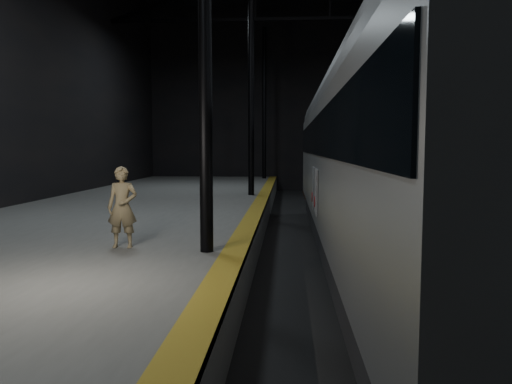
{
  "coord_description": "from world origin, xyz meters",
  "views": [
    {
      "loc": [
        -2.2,
        -13.68,
        3.05
      ],
      "look_at": [
        -2.96,
        -1.82,
        2.0
      ],
      "focal_mm": 35.0,
      "sensor_mm": 36.0,
      "label": 1
    }
  ],
  "objects": [
    {
      "name": "ground",
      "position": [
        0.0,
        0.0,
        0.0
      ],
      "size": [
        44.0,
        44.0,
        0.0
      ],
      "primitive_type": "plane",
      "color": "black",
      "rests_on": "ground"
    },
    {
      "name": "platform_left",
      "position": [
        -7.5,
        0.0,
        0.5
      ],
      "size": [
        9.0,
        43.8,
        1.0
      ],
      "primitive_type": "cube",
      "color": "#585855",
      "rests_on": "ground"
    },
    {
      "name": "tactile_strip",
      "position": [
        -3.25,
        0.0,
        1.0
      ],
      "size": [
        0.5,
        43.8,
        0.01
      ],
      "primitive_type": "cube",
      "color": "#96681B",
      "rests_on": "platform_left"
    },
    {
      "name": "track",
      "position": [
        0.0,
        0.0,
        0.07
      ],
      "size": [
        2.4,
        43.0,
        0.24
      ],
      "color": "#3F3328",
      "rests_on": "ground"
    },
    {
      "name": "train",
      "position": [
        -0.0,
        -0.75,
        3.07
      ],
      "size": [
        3.08,
        20.59,
        5.5
      ],
      "color": "#95989C",
      "rests_on": "ground"
    },
    {
      "name": "woman",
      "position": [
        -5.59,
        -3.71,
        1.84
      ],
      "size": [
        0.64,
        0.45,
        1.68
      ],
      "primitive_type": "imported",
      "rotation": [
        0.0,
        0.0,
        0.08
      ],
      "color": "#99855E",
      "rests_on": "platform_left"
    }
  ]
}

